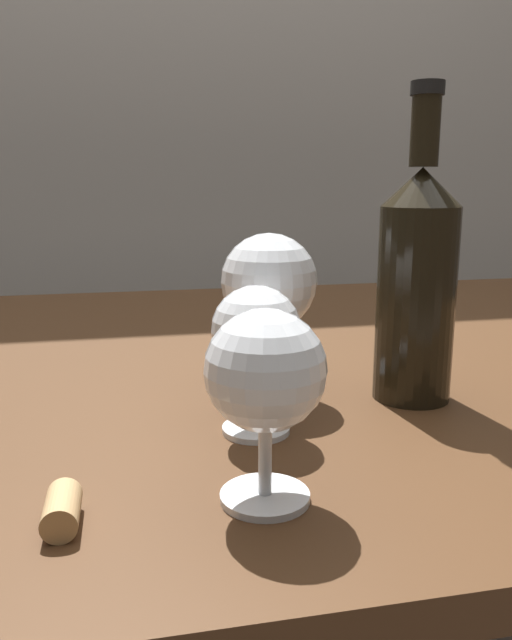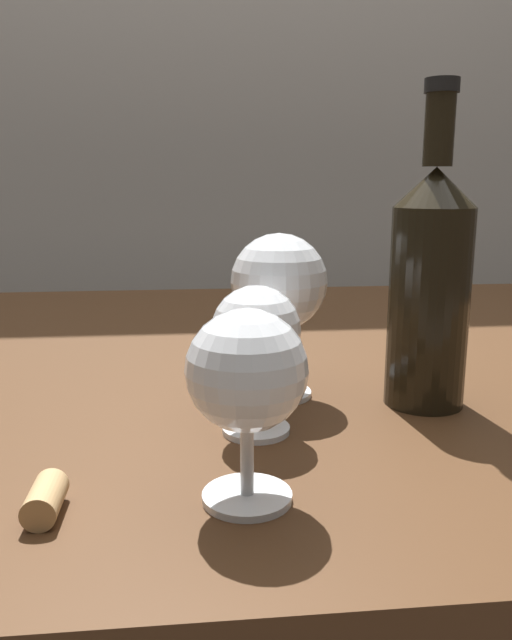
{
  "view_description": "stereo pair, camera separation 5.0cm",
  "coord_description": "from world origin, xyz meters",
  "px_view_note": "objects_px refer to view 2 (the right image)",
  "views": [
    {
      "loc": [
        -0.13,
        -0.72,
        0.93
      ],
      "look_at": [
        -0.03,
        -0.24,
        0.82
      ],
      "focal_mm": 35.0,
      "sensor_mm": 36.0,
      "label": 1
    },
    {
      "loc": [
        -0.08,
        -0.73,
        0.93
      ],
      "look_at": [
        -0.03,
        -0.24,
        0.82
      ],
      "focal_mm": 35.0,
      "sensor_mm": 36.0,
      "label": 2
    }
  ],
  "objects_px": {
    "wine_glass_port": "(278,286)",
    "wine_bottle": "(430,283)",
    "wine_glass_chardonnay": "(247,374)",
    "wine_glass_cabernet": "(256,335)",
    "cork": "(45,499)"
  },
  "relations": [
    {
      "from": "wine_glass_cabernet",
      "to": "cork",
      "type": "height_order",
      "value": "wine_glass_cabernet"
    },
    {
      "from": "wine_glass_port",
      "to": "wine_bottle",
      "type": "xyz_separation_m",
      "value": [
        0.13,
        -0.03,
        0.01
      ]
    },
    {
      "from": "wine_bottle",
      "to": "wine_glass_port",
      "type": "bearing_deg",
      "value": 165.4
    },
    {
      "from": "wine_glass_cabernet",
      "to": "cork",
      "type": "distance_m",
      "value": 0.2
    },
    {
      "from": "wine_glass_cabernet",
      "to": "wine_glass_port",
      "type": "height_order",
      "value": "wine_glass_port"
    },
    {
      "from": "wine_glass_chardonnay",
      "to": "cork",
      "type": "relative_size",
      "value": 3.07
    },
    {
      "from": "wine_glass_chardonnay",
      "to": "cork",
      "type": "bearing_deg",
      "value": -177.17
    },
    {
      "from": "wine_glass_chardonnay",
      "to": "wine_glass_port",
      "type": "relative_size",
      "value": 0.81
    },
    {
      "from": "wine_glass_chardonnay",
      "to": "wine_glass_cabernet",
      "type": "relative_size",
      "value": 1.04
    },
    {
      "from": "wine_glass_cabernet",
      "to": "wine_bottle",
      "type": "xyz_separation_m",
      "value": [
        0.16,
        0.05,
        0.03
      ]
    },
    {
      "from": "wine_glass_cabernet",
      "to": "wine_bottle",
      "type": "height_order",
      "value": "wine_bottle"
    },
    {
      "from": "wine_glass_port",
      "to": "wine_bottle",
      "type": "distance_m",
      "value": 0.14
    },
    {
      "from": "wine_glass_cabernet",
      "to": "wine_glass_chardonnay",
      "type": "bearing_deg",
      "value": -98.8
    },
    {
      "from": "wine_glass_cabernet",
      "to": "cork",
      "type": "relative_size",
      "value": 2.96
    },
    {
      "from": "wine_bottle",
      "to": "cork",
      "type": "height_order",
      "value": "wine_bottle"
    }
  ]
}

